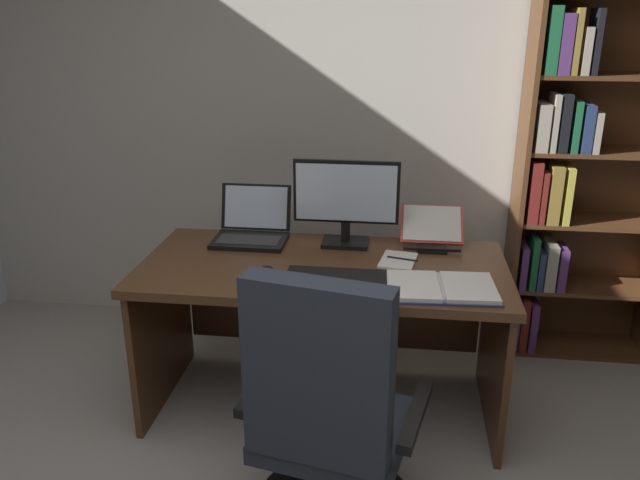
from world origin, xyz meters
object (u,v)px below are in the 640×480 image
object	(u,v)px
desk	(325,297)
pen	(403,259)
office_chair	(328,431)
laptop	(252,229)
keyboard	(336,277)
bookshelf	(581,148)
notepad	(398,260)
open_binder	(441,287)
computer_mouse	(266,271)
monitor	(346,203)
reading_stand_with_book	(432,228)

from	to	relation	value
desk	pen	bearing A→B (deg)	-0.64
office_chair	laptop	world-z (taller)	office_chair
office_chair	keyboard	distance (m)	0.69
bookshelf	office_chair	xyz separation A→B (m)	(-1.11, -1.51, -0.70)
desk	notepad	world-z (taller)	notepad
office_chair	keyboard	world-z (taller)	office_chair
office_chair	notepad	distance (m)	0.93
open_binder	computer_mouse	bearing A→B (deg)	173.01
laptop	pen	xyz separation A→B (m)	(0.74, -0.20, -0.04)
bookshelf	monitor	distance (m)	1.26
office_chair	reading_stand_with_book	xyz separation A→B (m)	(0.37, 1.10, 0.37)
laptop	computer_mouse	distance (m)	0.47
bookshelf	laptop	size ratio (longest dim) A/B	6.41
bookshelf	office_chair	distance (m)	2.00
bookshelf	monitor	xyz separation A→B (m)	(-1.15, -0.46, -0.20)
desk	computer_mouse	world-z (taller)	computer_mouse
laptop	open_binder	world-z (taller)	laptop
bookshelf	reading_stand_with_book	xyz separation A→B (m)	(-0.74, -0.41, -0.32)
monitor	notepad	size ratio (longest dim) A/B	2.38
bookshelf	notepad	size ratio (longest dim) A/B	10.70
laptop	open_binder	size ratio (longest dim) A/B	0.76
office_chair	pen	distance (m)	0.94
reading_stand_with_book	open_binder	distance (m)	0.54
bookshelf	pen	bearing A→B (deg)	-143.09
bookshelf	monitor	bearing A→B (deg)	-157.99
desk	office_chair	size ratio (longest dim) A/B	1.55
desk	monitor	world-z (taller)	monitor
monitor	computer_mouse	world-z (taller)	monitor
desk	notepad	size ratio (longest dim) A/B	7.73
desk	laptop	size ratio (longest dim) A/B	4.63
desk	bookshelf	bearing A→B (deg)	28.06
keyboard	laptop	bearing A→B (deg)	136.61
bookshelf	laptop	distance (m)	1.71
computer_mouse	reading_stand_with_book	distance (m)	0.86
computer_mouse	open_binder	world-z (taller)	computer_mouse
desk	keyboard	xyz separation A→B (m)	(0.08, -0.24, 0.21)
office_chair	notepad	size ratio (longest dim) A/B	4.97
laptop	computer_mouse	bearing A→B (deg)	-69.71
notepad	computer_mouse	bearing A→B (deg)	-156.94
bookshelf	desk	bearing A→B (deg)	-151.94
reading_stand_with_book	bookshelf	bearing A→B (deg)	29.10
keyboard	notepad	world-z (taller)	keyboard
desk	pen	xyz separation A→B (m)	(0.35, -0.00, 0.21)
laptop	reading_stand_with_book	world-z (taller)	laptop
computer_mouse	pen	world-z (taller)	computer_mouse
open_binder	office_chair	bearing A→B (deg)	-127.37
open_binder	pen	size ratio (longest dim) A/B	3.30
bookshelf	office_chair	size ratio (longest dim) A/B	2.15
office_chair	open_binder	distance (m)	0.75
reading_stand_with_book	pen	world-z (taller)	reading_stand_with_book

